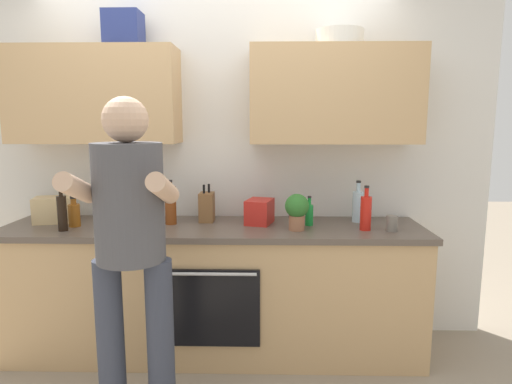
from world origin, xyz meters
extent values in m
plane|color=gray|center=(0.00, 0.00, 0.00)|extent=(12.00, 12.00, 0.00)
cube|color=silver|center=(0.00, 0.36, 1.25)|extent=(4.00, 0.06, 2.50)
cube|color=tan|center=(-0.83, 0.17, 1.77)|extent=(1.15, 0.32, 0.65)
cube|color=tan|center=(0.83, 0.17, 1.77)|extent=(1.15, 0.32, 0.65)
cylinder|color=silver|center=(0.85, 0.17, 2.15)|extent=(0.32, 0.32, 0.10)
cube|color=navy|center=(-0.60, 0.17, 2.21)|extent=(0.24, 0.20, 0.23)
cube|color=tan|center=(0.00, 0.00, 0.43)|extent=(2.80, 0.60, 0.86)
cube|color=brown|center=(0.00, 0.00, 0.88)|extent=(2.84, 0.64, 0.04)
cube|color=black|center=(0.04, -0.31, 0.45)|extent=(0.56, 0.02, 0.50)
cylinder|color=silver|center=(0.04, -0.33, 0.68)|extent=(0.52, 0.02, 0.02)
cylinder|color=#383D4C|center=(-0.44, -0.78, 0.46)|extent=(0.14, 0.14, 0.91)
cylinder|color=#383D4C|center=(-0.18, -0.78, 0.46)|extent=(0.14, 0.14, 0.91)
cylinder|color=#4C4C51|center=(-0.31, -0.78, 1.20)|extent=(0.34, 0.34, 0.58)
sphere|color=#D8AD8C|center=(-0.31, -0.78, 1.61)|extent=(0.22, 0.22, 0.22)
cylinder|color=#D8AD8C|center=(-0.51, -0.90, 1.29)|extent=(0.09, 0.31, 0.19)
cylinder|color=#D8AD8C|center=(-0.11, -0.90, 1.29)|extent=(0.09, 0.31, 0.19)
cylinder|color=#8C4C14|center=(-0.93, -0.03, 0.98)|extent=(0.08, 0.08, 0.15)
cylinder|color=#8C4C14|center=(-0.93, -0.03, 1.07)|extent=(0.04, 0.04, 0.04)
cylinder|color=black|center=(-0.93, -0.03, 1.10)|extent=(0.04, 0.04, 0.02)
cylinder|color=black|center=(-0.95, -0.15, 1.01)|extent=(0.06, 0.06, 0.23)
cylinder|color=black|center=(-0.95, -0.15, 1.15)|extent=(0.03, 0.03, 0.05)
cylinder|color=black|center=(-0.95, -0.15, 1.18)|extent=(0.03, 0.03, 0.01)
cylinder|color=silver|center=(1.00, 0.15, 1.01)|extent=(0.08, 0.08, 0.22)
cylinder|color=silver|center=(1.00, 0.15, 1.15)|extent=(0.03, 0.03, 0.06)
cylinder|color=black|center=(1.00, 0.15, 1.19)|extent=(0.03, 0.03, 0.01)
cylinder|color=#198C33|center=(0.65, 0.04, 0.97)|extent=(0.05, 0.05, 0.14)
cylinder|color=#198C33|center=(0.65, 0.04, 1.07)|extent=(0.02, 0.02, 0.05)
cylinder|color=black|center=(0.65, 0.04, 1.10)|extent=(0.03, 0.03, 0.01)
cylinder|color=red|center=(1.01, -0.09, 1.01)|extent=(0.07, 0.07, 0.22)
cylinder|color=red|center=(1.01, -0.09, 1.15)|extent=(0.03, 0.03, 0.06)
cylinder|color=black|center=(1.01, -0.09, 1.18)|extent=(0.03, 0.03, 0.01)
cylinder|color=brown|center=(-0.29, 0.05, 1.03)|extent=(0.08, 0.08, 0.26)
cylinder|color=brown|center=(-0.29, 0.05, 1.18)|extent=(0.03, 0.03, 0.03)
cylinder|color=black|center=(-0.29, 0.05, 1.20)|extent=(0.03, 0.03, 0.01)
cylinder|color=slate|center=(1.17, -0.11, 0.95)|extent=(0.07, 0.07, 0.10)
cylinder|color=silver|center=(-0.56, 0.07, 0.95)|extent=(0.27, 0.27, 0.10)
cube|color=brown|center=(-0.06, 0.14, 1.00)|extent=(0.10, 0.14, 0.20)
cylinder|color=black|center=(-0.07, 0.12, 1.13)|extent=(0.02, 0.02, 0.06)
cylinder|color=black|center=(-0.04, 0.16, 1.13)|extent=(0.02, 0.02, 0.06)
cylinder|color=#9E6647|center=(0.56, -0.10, 0.95)|extent=(0.10, 0.10, 0.10)
sphere|color=#2D6B28|center=(0.56, -0.10, 1.06)|extent=(0.16, 0.16, 0.16)
cube|color=red|center=(0.32, 0.08, 0.98)|extent=(0.21, 0.25, 0.17)
cube|color=tan|center=(-1.13, 0.10, 0.99)|extent=(0.29, 0.24, 0.18)
camera|label=1|loc=(0.36, -2.86, 1.59)|focal=30.56mm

